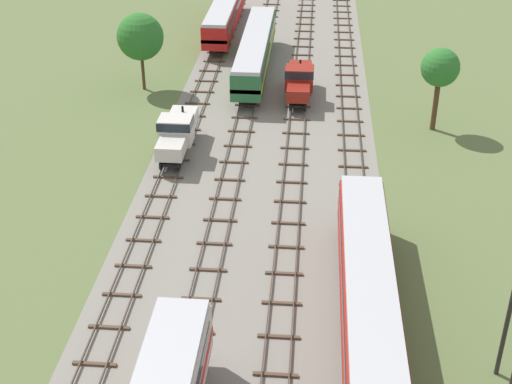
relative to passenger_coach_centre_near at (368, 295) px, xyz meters
name	(u,v)px	position (x,y,z in m)	size (l,w,h in m)	color
ground_plane	(266,145)	(-7.27, 23.56, -2.61)	(480.00, 480.00, 0.00)	#5B6B3D
ballast_bed	(266,145)	(-7.27, 23.56, -2.61)	(18.55, 176.00, 0.01)	gray
track_far_left	(184,136)	(-14.55, 24.56, -2.48)	(2.40, 126.00, 0.29)	#47382D
track_left	(239,138)	(-9.70, 24.56, -2.48)	(2.40, 126.00, 0.29)	#47382D
track_centre_left	(295,140)	(-4.85, 24.56, -2.48)	(2.40, 126.00, 0.29)	#47382D
track_centre	(352,142)	(0.00, 24.56, -2.48)	(2.40, 126.00, 0.29)	#47382D
passenger_coach_centre_near	(368,295)	(0.00, 0.00, 0.00)	(2.96, 22.00, 3.80)	maroon
shunter_loco_far_left_mid	(177,131)	(-14.55, 21.50, -0.60)	(2.74, 8.46, 3.10)	beige
shunter_loco_centre_left_midfar	(299,80)	(-4.85, 34.19, -0.60)	(2.74, 8.46, 3.10)	maroon
passenger_coach_left_far	(255,49)	(-9.70, 41.11, 0.00)	(2.96, 22.00, 3.80)	#286638
passenger_coach_far_left_farther	(226,11)	(-14.55, 55.39, 0.00)	(2.96, 22.00, 3.80)	red
lineside_tree_0	(140,37)	(-20.50, 35.47, 2.81)	(4.58, 4.58, 7.73)	#4C331E
lineside_tree_1	(440,68)	(7.30, 28.09, 3.11)	(3.34, 3.34, 7.48)	#4C331E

